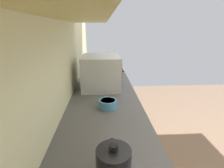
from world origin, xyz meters
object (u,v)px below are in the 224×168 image
Objects in this scene: kettle at (114,168)px; oven_range at (104,93)px; microwave at (101,72)px; bowl at (108,103)px.

oven_range is at bearing 0.65° from kettle.
microwave is 1.20m from kettle.
kettle is (-1.20, -0.05, -0.08)m from microwave.
oven_range is 2.41× the size of microwave.
bowl is at bearing -174.13° from microwave.
oven_range is 1.51m from bowl.
microwave is at bearing 5.87° from bowl.
microwave is 0.52m from bowl.
oven_range is 5.54× the size of kettle.
microwave is (-0.94, 0.03, 0.60)m from oven_range.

